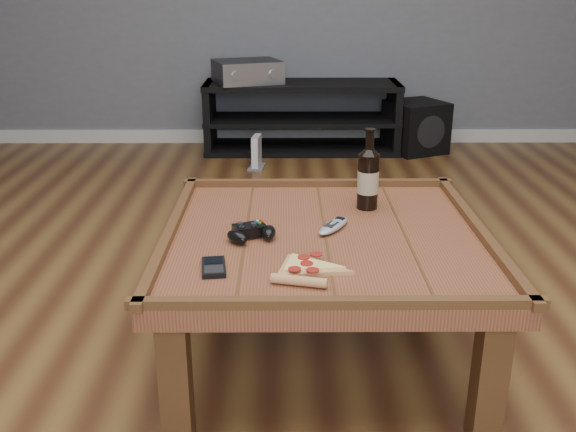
{
  "coord_description": "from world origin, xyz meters",
  "views": [
    {
      "loc": [
        -0.13,
        -1.87,
        1.21
      ],
      "look_at": [
        -0.12,
        -0.03,
        0.52
      ],
      "focal_mm": 40.0,
      "sensor_mm": 36.0,
      "label": 1
    }
  ],
  "objects_px": {
    "coffee_table": "(325,250)",
    "game_controller": "(252,232)",
    "remote_control": "(333,226)",
    "av_receiver": "(247,71)",
    "media_console": "(302,117)",
    "subwoofer": "(416,127)",
    "smartphone": "(214,267)",
    "beer_bottle": "(368,177)",
    "game_console": "(257,153)",
    "pizza_slice": "(306,269)"
  },
  "relations": [
    {
      "from": "smartphone",
      "to": "av_receiver",
      "type": "xyz_separation_m",
      "value": [
        -0.07,
        3.01,
        0.12
      ]
    },
    {
      "from": "av_receiver",
      "to": "media_console",
      "type": "bearing_deg",
      "value": -18.18
    },
    {
      "from": "coffee_table",
      "to": "pizza_slice",
      "type": "bearing_deg",
      "value": -103.95
    },
    {
      "from": "game_controller",
      "to": "smartphone",
      "type": "relative_size",
      "value": 1.27
    },
    {
      "from": "smartphone",
      "to": "remote_control",
      "type": "bearing_deg",
      "value": 32.97
    },
    {
      "from": "beer_bottle",
      "to": "smartphone",
      "type": "height_order",
      "value": "beer_bottle"
    },
    {
      "from": "remote_control",
      "to": "game_console",
      "type": "xyz_separation_m",
      "value": [
        -0.34,
        2.25,
        -0.36
      ]
    },
    {
      "from": "beer_bottle",
      "to": "av_receiver",
      "type": "xyz_separation_m",
      "value": [
        -0.55,
        2.51,
        0.01
      ]
    },
    {
      "from": "beer_bottle",
      "to": "remote_control",
      "type": "distance_m",
      "value": 0.26
    },
    {
      "from": "subwoofer",
      "to": "media_console",
      "type": "bearing_deg",
      "value": 153.39
    },
    {
      "from": "remote_control",
      "to": "av_receiver",
      "type": "xyz_separation_m",
      "value": [
        -0.42,
        2.71,
        0.11
      ]
    },
    {
      "from": "game_controller",
      "to": "media_console",
      "type": "bearing_deg",
      "value": 63.85
    },
    {
      "from": "remote_control",
      "to": "media_console",
      "type": "bearing_deg",
      "value": 121.76
    },
    {
      "from": "pizza_slice",
      "to": "remote_control",
      "type": "distance_m",
      "value": 0.33
    },
    {
      "from": "game_controller",
      "to": "subwoofer",
      "type": "distance_m",
      "value": 2.97
    },
    {
      "from": "coffee_table",
      "to": "media_console",
      "type": "bearing_deg",
      "value": 90.0
    },
    {
      "from": "remote_control",
      "to": "subwoofer",
      "type": "xyz_separation_m",
      "value": [
        0.8,
        2.69,
        -0.28
      ]
    },
    {
      "from": "coffee_table",
      "to": "game_controller",
      "type": "height_order",
      "value": "game_controller"
    },
    {
      "from": "pizza_slice",
      "to": "smartphone",
      "type": "distance_m",
      "value": 0.25
    },
    {
      "from": "media_console",
      "to": "remote_control",
      "type": "height_order",
      "value": "media_console"
    },
    {
      "from": "game_console",
      "to": "pizza_slice",
      "type": "bearing_deg",
      "value": -76.73
    },
    {
      "from": "av_receiver",
      "to": "subwoofer",
      "type": "distance_m",
      "value": 1.28
    },
    {
      "from": "game_console",
      "to": "subwoofer",
      "type": "bearing_deg",
      "value": 28.61
    },
    {
      "from": "smartphone",
      "to": "av_receiver",
      "type": "relative_size",
      "value": 0.24
    },
    {
      "from": "game_controller",
      "to": "pizza_slice",
      "type": "xyz_separation_m",
      "value": [
        0.16,
        -0.24,
        -0.01
      ]
    },
    {
      "from": "coffee_table",
      "to": "beer_bottle",
      "type": "bearing_deg",
      "value": 55.67
    },
    {
      "from": "media_console",
      "to": "game_controller",
      "type": "relative_size",
      "value": 8.7
    },
    {
      "from": "coffee_table",
      "to": "game_controller",
      "type": "relative_size",
      "value": 6.4
    },
    {
      "from": "pizza_slice",
      "to": "av_receiver",
      "type": "xyz_separation_m",
      "value": [
        -0.32,
        3.03,
        0.12
      ]
    },
    {
      "from": "media_console",
      "to": "game_console",
      "type": "distance_m",
      "value": 0.58
    },
    {
      "from": "media_console",
      "to": "pizza_slice",
      "type": "xyz_separation_m",
      "value": [
        -0.07,
        -3.03,
        0.21
      ]
    },
    {
      "from": "media_console",
      "to": "smartphone",
      "type": "xyz_separation_m",
      "value": [
        -0.32,
        -3.02,
        0.21
      ]
    },
    {
      "from": "pizza_slice",
      "to": "smartphone",
      "type": "height_order",
      "value": "pizza_slice"
    },
    {
      "from": "smartphone",
      "to": "remote_control",
      "type": "xyz_separation_m",
      "value": [
        0.35,
        0.3,
        0.0
      ]
    },
    {
      "from": "coffee_table",
      "to": "beer_bottle",
      "type": "xyz_separation_m",
      "value": [
        0.16,
        0.23,
        0.17
      ]
    },
    {
      "from": "pizza_slice",
      "to": "beer_bottle",
      "type": "bearing_deg",
      "value": 79.61
    },
    {
      "from": "game_controller",
      "to": "av_receiver",
      "type": "xyz_separation_m",
      "value": [
        -0.16,
        2.79,
        0.11
      ]
    },
    {
      "from": "media_console",
      "to": "remote_control",
      "type": "xyz_separation_m",
      "value": [
        0.03,
        -2.72,
        0.22
      ]
    },
    {
      "from": "beer_bottle",
      "to": "smartphone",
      "type": "bearing_deg",
      "value": -133.98
    },
    {
      "from": "remote_control",
      "to": "game_console",
      "type": "bearing_deg",
      "value": 129.77
    },
    {
      "from": "beer_bottle",
      "to": "subwoofer",
      "type": "height_order",
      "value": "beer_bottle"
    },
    {
      "from": "beer_bottle",
      "to": "remote_control",
      "type": "height_order",
      "value": "beer_bottle"
    },
    {
      "from": "media_console",
      "to": "smartphone",
      "type": "relative_size",
      "value": 11.07
    },
    {
      "from": "coffee_table",
      "to": "media_console",
      "type": "height_order",
      "value": "media_console"
    },
    {
      "from": "smartphone",
      "to": "game_console",
      "type": "bearing_deg",
      "value": 82.5
    },
    {
      "from": "coffee_table",
      "to": "subwoofer",
      "type": "xyz_separation_m",
      "value": [
        0.83,
        2.72,
        -0.21
      ]
    },
    {
      "from": "coffee_table",
      "to": "media_console",
      "type": "relative_size",
      "value": 0.74
    },
    {
      "from": "remote_control",
      "to": "subwoofer",
      "type": "height_order",
      "value": "remote_control"
    },
    {
      "from": "av_receiver",
      "to": "coffee_table",
      "type": "bearing_deg",
      "value": -100.92
    },
    {
      "from": "smartphone",
      "to": "game_console",
      "type": "xyz_separation_m",
      "value": [
        0.01,
        2.55,
        -0.36
      ]
    }
  ]
}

